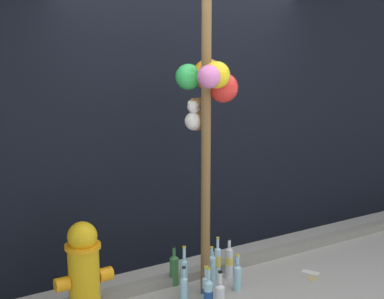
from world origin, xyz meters
TOP-DOWN VIEW (x-y plane):
  - building_wall at (0.00, 1.33)m, footprint 10.00×0.20m
  - curb_strip at (0.00, 0.81)m, footprint 8.00×0.12m
  - memorial_post at (-0.22, 0.54)m, footprint 0.60×0.51m
  - fire_hydrant at (-1.26, 0.65)m, footprint 0.46×0.28m
  - bottle_0 at (-0.30, 0.41)m, footprint 0.07×0.07m
  - bottle_1 at (-0.48, 0.46)m, footprint 0.06×0.06m
  - bottle_2 at (-0.39, 0.78)m, footprint 0.08×0.08m
  - bottle_3 at (-0.28, 0.23)m, footprint 0.08×0.08m
  - bottle_4 at (0.11, 0.66)m, footprint 0.07×0.07m
  - bottle_5 at (0.03, 0.42)m, footprint 0.07×0.07m
  - bottle_6 at (-0.40, 0.59)m, footprint 0.06×0.06m
  - bottle_7 at (0.01, 0.71)m, footprint 0.06×0.06m
  - bottle_8 at (-0.35, 0.29)m, footprint 0.08×0.08m
  - bottle_9 at (-0.12, 0.61)m, footprint 0.07×0.07m
  - litter_1 at (0.73, 0.25)m, footprint 0.10×0.11m
  - litter_2 at (0.81, 0.36)m, footprint 0.14×0.18m

SIDE VIEW (x-z plane):
  - litter_1 at x=0.73m, z-range 0.00..0.01m
  - litter_2 at x=0.81m, z-range 0.00..0.01m
  - curb_strip at x=0.00m, z-range 0.00..0.08m
  - bottle_0 at x=-0.30m, z-range -0.03..0.26m
  - bottle_3 at x=-0.28m, z-range -0.04..0.28m
  - bottle_8 at x=-0.35m, z-range -0.04..0.29m
  - bottle_1 at x=-0.48m, z-range -0.03..0.28m
  - bottle_5 at x=0.03m, z-range -0.03..0.29m
  - bottle_2 at x=-0.39m, z-range -0.03..0.33m
  - bottle_9 at x=-0.12m, z-range -0.03..0.33m
  - bottle_4 at x=0.11m, z-range -0.03..0.34m
  - bottle_7 at x=0.01m, z-range -0.04..0.35m
  - bottle_6 at x=-0.40m, z-range -0.04..0.38m
  - fire_hydrant at x=-1.26m, z-range 0.00..0.78m
  - memorial_post at x=-0.22m, z-range 0.34..3.38m
  - building_wall at x=0.00m, z-range 0.00..3.78m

